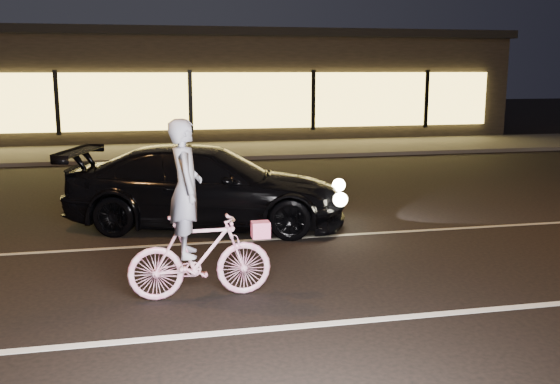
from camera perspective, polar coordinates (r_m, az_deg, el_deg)
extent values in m
plane|color=black|center=(8.23, -0.42, -8.12)|extent=(90.00, 90.00, 0.00)
cube|color=silver|center=(6.87, 2.18, -12.13)|extent=(60.00, 0.12, 0.01)
cube|color=gray|center=(10.11, -2.73, -4.43)|extent=(60.00, 0.10, 0.01)
cube|color=#383533|center=(20.84, -7.72, 3.73)|extent=(30.00, 4.00, 0.12)
cube|color=black|center=(26.67, -8.86, 9.49)|extent=(25.00, 8.00, 4.00)
cube|color=black|center=(26.69, -9.00, 13.89)|extent=(25.40, 8.40, 0.30)
cube|color=#E7C251|center=(22.59, -8.21, 8.21)|extent=(23.00, 0.15, 2.00)
cube|color=black|center=(22.65, -19.72, 7.69)|extent=(0.15, 0.08, 2.20)
cube|color=black|center=(22.51, -8.19, 8.21)|extent=(0.15, 0.08, 2.20)
cube|color=black|center=(23.26, 3.05, 8.39)|extent=(0.15, 0.08, 2.20)
cube|color=black|center=(24.82, 13.24, 8.29)|extent=(0.15, 0.08, 2.20)
imported|color=#E4408D|center=(7.56, -7.32, -5.86)|extent=(1.72, 0.49, 1.03)
imported|color=silver|center=(7.35, -8.63, 0.34)|extent=(0.39, 0.59, 1.63)
cube|color=#E13F6F|center=(7.57, -1.79, -3.46)|extent=(0.22, 0.18, 0.20)
imported|color=black|center=(10.96, -6.75, 0.49)|extent=(5.20, 3.25, 1.41)
sphere|color=#FFF2BF|center=(11.41, 5.40, 0.64)|extent=(0.23, 0.23, 0.23)
sphere|color=#FFF2BF|center=(10.15, 5.54, -0.69)|extent=(0.23, 0.23, 0.23)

